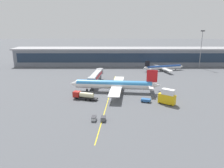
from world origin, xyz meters
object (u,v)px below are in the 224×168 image
main_airliner (114,85)px  baggage_cart_0 (94,118)px  belt_loader (161,95)px  commuter_jet_far (163,67)px  fuel_tanker (83,96)px  catering_lift (167,97)px  pushback_tug (146,100)px  baggage_cart_1 (103,119)px

main_airliner → baggage_cart_0: main_airliner is taller
belt_loader → commuter_jet_far: commuter_jet_far is taller
fuel_tanker → catering_lift: size_ratio=1.59×
main_airliner → pushback_tug: bearing=-46.7°
catering_lift → baggage_cart_1: (-25.24, -15.95, -2.28)m
pushback_tug → belt_loader: belt_loader is taller
fuel_tanker → belt_loader: bearing=6.0°
fuel_tanker → pushback_tug: bearing=-7.2°
fuel_tanker → catering_lift: 34.96m
baggage_cart_0 → commuter_jet_far: bearing=62.7°
pushback_tug → commuter_jet_far: 64.91m
main_airliner → baggage_cart_0: size_ratio=15.74×
main_airliner → fuel_tanker: bearing=-141.9°
pushback_tug → baggage_cart_0: baggage_cart_0 is taller
main_airliner → baggage_cart_1: bearing=-97.3°
fuel_tanker → pushback_tug: (26.38, -3.33, -0.90)m
catering_lift → main_airliner: bearing=142.6°
main_airliner → pushback_tug: size_ratio=9.92×
main_airliner → pushback_tug: 19.17m
pushback_tug → baggage_cart_1: baggage_cart_1 is taller
catering_lift → baggage_cart_0: bearing=-151.0°
fuel_tanker → baggage_cart_0: bearing=-74.3°
baggage_cart_0 → commuter_jet_far: 89.58m
baggage_cart_0 → commuter_jet_far: (41.10, 79.58, 1.67)m
catering_lift → baggage_cart_0: size_ratio=2.52×
fuel_tanker → baggage_cart_1: 23.55m
pushback_tug → baggage_cart_1: size_ratio=1.59×
catering_lift → baggage_cart_1: catering_lift is taller
catering_lift → belt_loader: size_ratio=1.06×
commuter_jet_far → fuel_tanker: bearing=-129.0°
main_airliner → commuter_jet_far: (33.78, 47.68, -1.20)m
baggage_cart_1 → commuter_jet_far: size_ratio=0.09×
baggage_cart_0 → baggage_cart_1: bearing=-3.9°
pushback_tug → baggage_cart_0: (-20.34, -18.10, -0.07)m
baggage_cart_0 → catering_lift: bearing=29.0°
baggage_cart_0 → fuel_tanker: bearing=105.7°
main_airliner → baggage_cart_1: 32.51m
pushback_tug → belt_loader: bearing=40.8°
belt_loader → fuel_tanker: bearing=-174.0°
catering_lift → commuter_jet_far: bearing=78.8°
main_airliner → commuter_jet_far: bearing=54.7°
main_airliner → catering_lift: main_airliner is taller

